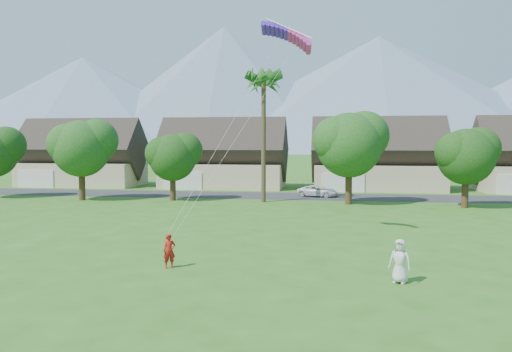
% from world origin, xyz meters
% --- Properties ---
extents(ground, '(500.00, 500.00, 0.00)m').
position_xyz_m(ground, '(0.00, 0.00, 0.00)').
color(ground, '#2D6019').
rests_on(ground, ground).
extents(street, '(90.00, 7.00, 0.01)m').
position_xyz_m(street, '(0.00, 34.00, 0.01)').
color(street, '#2D2D30').
rests_on(street, ground).
extents(kite_flyer, '(0.68, 0.61, 1.57)m').
position_xyz_m(kite_flyer, '(-3.02, 3.16, 0.79)').
color(kite_flyer, '#AC1913').
rests_on(kite_flyer, ground).
extents(watcher, '(1.05, 0.88, 1.83)m').
position_xyz_m(watcher, '(7.12, 2.19, 0.91)').
color(watcher, silver).
rests_on(watcher, ground).
extents(parked_car, '(4.58, 3.08, 1.17)m').
position_xyz_m(parked_car, '(3.05, 34.00, 0.58)').
color(parked_car, white).
rests_on(parked_car, ground).
extents(mountain_ridge, '(540.00, 240.00, 70.00)m').
position_xyz_m(mountain_ridge, '(10.40, 260.00, 29.07)').
color(mountain_ridge, slate).
rests_on(mountain_ridge, ground).
extents(houses_row, '(72.75, 8.19, 8.86)m').
position_xyz_m(houses_row, '(0.49, 42.99, 3.44)').
color(houses_row, beige).
rests_on(houses_row, ground).
extents(tree_row, '(62.27, 6.67, 8.45)m').
position_xyz_m(tree_row, '(-1.14, 27.92, 4.89)').
color(tree_row, '#47301C').
rests_on(tree_row, ground).
extents(fan_palm, '(3.00, 3.00, 13.80)m').
position_xyz_m(fan_palm, '(-2.00, 28.50, 11.80)').
color(fan_palm, '#4C3D26').
rests_on(fan_palm, ground).
extents(parafoil_kite, '(3.25, 1.19, 0.50)m').
position_xyz_m(parafoil_kite, '(1.81, 10.34, 11.93)').
color(parafoil_kite, '#4D1BD1').
rests_on(parafoil_kite, ground).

